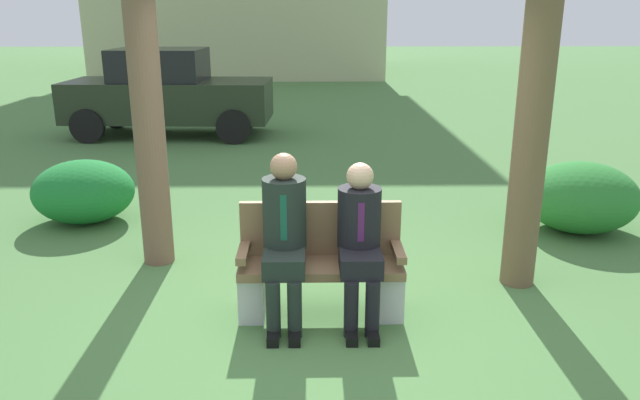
{
  "coord_description": "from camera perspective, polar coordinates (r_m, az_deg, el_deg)",
  "views": [
    {
      "loc": [
        -0.03,
        -4.38,
        2.36
      ],
      "look_at": [
        0.06,
        0.53,
        0.85
      ],
      "focal_mm": 34.49,
      "sensor_mm": 36.0,
      "label": 1
    }
  ],
  "objects": [
    {
      "name": "shrub_near_bench",
      "position": [
        7.63,
        -21.09,
        0.75
      ],
      "size": [
        1.16,
        1.06,
        0.72
      ],
      "primitive_type": "ellipsoid",
      "color": "#1C772F",
      "rests_on": "ground"
    },
    {
      "name": "seated_man_right",
      "position": [
        4.75,
        3.72,
        -3.32
      ],
      "size": [
        0.34,
        0.72,
        1.26
      ],
      "color": "black",
      "rests_on": "ground"
    },
    {
      "name": "shrub_mid_lawn",
      "position": [
        7.4,
        23.03,
        0.25
      ],
      "size": [
        1.24,
        1.14,
        0.78
      ],
      "primitive_type": "ellipsoid",
      "color": "#28772E",
      "rests_on": "ground"
    },
    {
      "name": "seated_man_left",
      "position": [
        4.73,
        -3.34,
        -2.87
      ],
      "size": [
        0.34,
        0.72,
        1.34
      ],
      "color": "#1E2823",
      "rests_on": "ground"
    },
    {
      "name": "park_bench",
      "position": [
        4.97,
        0.07,
        -6.25
      ],
      "size": [
        1.3,
        0.44,
        0.9
      ],
      "color": "brown",
      "rests_on": "ground"
    },
    {
      "name": "ground_plane",
      "position": [
        4.97,
        -0.54,
        -11.24
      ],
      "size": [
        80.0,
        80.0,
        0.0
      ],
      "primitive_type": "plane",
      "color": "#48753D"
    },
    {
      "name": "parked_car_near",
      "position": [
        12.49,
        -13.97,
        9.61
      ],
      "size": [
        3.97,
        1.85,
        1.68
      ],
      "color": "#232D1E",
      "rests_on": "ground"
    }
  ]
}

